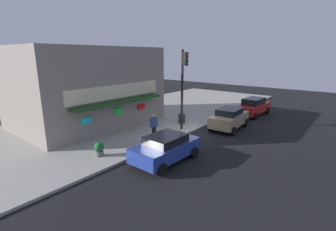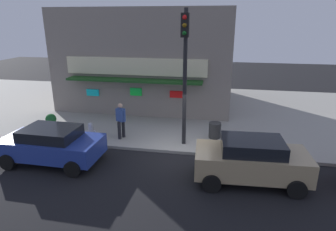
# 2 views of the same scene
# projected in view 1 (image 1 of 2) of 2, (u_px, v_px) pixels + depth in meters

# --- Properties ---
(ground_plane) EXTENTS (60.59, 60.59, 0.00)m
(ground_plane) POSITION_uv_depth(u_px,v_px,m) (191.00, 133.00, 18.20)
(ground_plane) COLOR black
(sidewalk) EXTENTS (40.39, 12.80, 0.14)m
(sidewalk) POSITION_uv_depth(u_px,v_px,m) (132.00, 118.00, 22.07)
(sidewalk) COLOR gray
(sidewalk) RESTS_ON ground_plane
(corner_building) EXTENTS (10.76, 8.25, 6.16)m
(corner_building) POSITION_uv_depth(u_px,v_px,m) (87.00, 86.00, 19.83)
(corner_building) COLOR gray
(corner_building) RESTS_ON sidewalk
(traffic_light) EXTENTS (0.32, 0.58, 5.94)m
(traffic_light) POSITION_uv_depth(u_px,v_px,m) (183.00, 80.00, 17.73)
(traffic_light) COLOR black
(traffic_light) RESTS_ON sidewalk
(fire_hydrant) EXTENTS (0.50, 0.26, 0.77)m
(fire_hydrant) POSITION_uv_depth(u_px,v_px,m) (140.00, 140.00, 15.12)
(fire_hydrant) COLOR #B2B2B7
(fire_hydrant) RESTS_ON sidewalk
(trash_can) EXTENTS (0.59, 0.59, 0.76)m
(trash_can) POSITION_uv_depth(u_px,v_px,m) (182.00, 118.00, 20.26)
(trash_can) COLOR #2D2D2D
(trash_can) RESTS_ON sidewalk
(pedestrian) EXTENTS (0.55, 0.48, 1.74)m
(pedestrian) POSITION_uv_depth(u_px,v_px,m) (154.00, 125.00, 16.23)
(pedestrian) COLOR black
(pedestrian) RESTS_ON sidewalk
(potted_plant_by_doorway) EXTENTS (0.55, 0.55, 0.82)m
(potted_plant_by_doorway) POSITION_uv_depth(u_px,v_px,m) (99.00, 149.00, 13.62)
(potted_plant_by_doorway) COLOR #59595B
(potted_plant_by_doorway) RESTS_ON sidewalk
(parked_car_tan) EXTENTS (4.04, 2.20, 1.63)m
(parked_car_tan) POSITION_uv_depth(u_px,v_px,m) (229.00, 118.00, 19.05)
(parked_car_tan) COLOR #9E8966
(parked_car_tan) RESTS_ON ground_plane
(parked_car_red) EXTENTS (4.60, 2.12, 1.66)m
(parked_car_red) POSITION_uv_depth(u_px,v_px,m) (253.00, 106.00, 23.38)
(parked_car_red) COLOR #AD1E1E
(parked_car_red) RESTS_ON ground_plane
(parked_car_blue) EXTENTS (4.01, 2.17, 1.50)m
(parked_car_blue) POSITION_uv_depth(u_px,v_px,m) (166.00, 148.00, 13.16)
(parked_car_blue) COLOR navy
(parked_car_blue) RESTS_ON ground_plane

